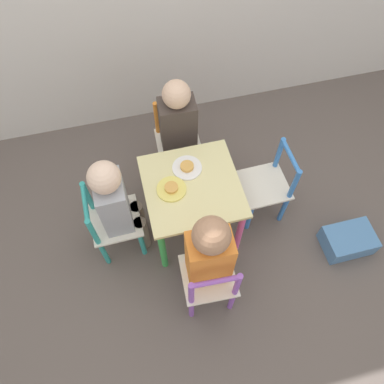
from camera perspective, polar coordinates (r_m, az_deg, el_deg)
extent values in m
plane|color=#5B514C|center=(2.30, 0.00, -4.91)|extent=(6.00, 6.00, 0.00)
cube|color=beige|center=(1.91, 0.00, 0.89)|extent=(0.49, 0.49, 0.02)
cylinder|color=green|center=(2.00, -4.47, -8.81)|extent=(0.04, 0.04, 0.43)
cylinder|color=#E5599E|center=(2.05, 7.23, -6.11)|extent=(0.04, 0.04, 0.43)
cylinder|color=yellow|center=(2.20, -6.71, 1.21)|extent=(0.04, 0.04, 0.43)
cylinder|color=#DB3D38|center=(2.24, 3.95, 3.44)|extent=(0.04, 0.04, 0.43)
cube|color=silver|center=(2.29, -2.11, 7.54)|extent=(0.27, 0.27, 0.02)
cylinder|color=orange|center=(2.33, -4.10, 2.96)|extent=(0.03, 0.03, 0.27)
cylinder|color=orange|center=(2.35, 1.02, 3.81)|extent=(0.03, 0.03, 0.27)
cylinder|color=orange|center=(2.46, -4.90, 6.99)|extent=(0.03, 0.03, 0.27)
cylinder|color=orange|center=(2.47, -0.01, 7.78)|extent=(0.03, 0.03, 0.27)
cylinder|color=orange|center=(2.26, -5.39, 11.06)|extent=(0.03, 0.03, 0.26)
cylinder|color=orange|center=(2.27, -0.01, 11.89)|extent=(0.03, 0.03, 0.26)
cylinder|color=orange|center=(2.18, -2.82, 13.53)|extent=(0.21, 0.03, 0.02)
cube|color=silver|center=(2.04, -11.54, -4.21)|extent=(0.26, 0.26, 0.02)
cylinder|color=teal|center=(2.12, -7.61, -7.78)|extent=(0.03, 0.03, 0.27)
cylinder|color=teal|center=(2.21, -8.66, -2.87)|extent=(0.03, 0.03, 0.27)
cylinder|color=teal|center=(2.13, -13.23, -9.01)|extent=(0.03, 0.03, 0.27)
cylinder|color=teal|center=(2.23, -14.00, -4.07)|extent=(0.03, 0.03, 0.27)
cylinder|color=teal|center=(1.90, -14.79, -6.04)|extent=(0.03, 0.03, 0.26)
cylinder|color=teal|center=(2.01, -15.55, -0.69)|extent=(0.03, 0.03, 0.26)
cylinder|color=teal|center=(1.85, -15.99, -1.64)|extent=(0.03, 0.21, 0.02)
cube|color=silver|center=(1.89, 2.51, -12.59)|extent=(0.27, 0.27, 0.02)
cylinder|color=#8E51BC|center=(2.07, 4.64, -10.51)|extent=(0.03, 0.03, 0.27)
cylinder|color=#8E51BC|center=(2.05, -1.24, -11.61)|extent=(0.03, 0.03, 0.27)
cylinder|color=#8E51BC|center=(2.01, 6.10, -16.07)|extent=(0.03, 0.03, 0.27)
cylinder|color=#8E51BC|center=(1.99, -0.09, -17.28)|extent=(0.03, 0.03, 0.27)
cylinder|color=#8E51BC|center=(1.76, 6.90, -13.88)|extent=(0.03, 0.03, 0.26)
cylinder|color=#8E51BC|center=(1.73, -0.10, -15.26)|extent=(0.03, 0.03, 0.26)
cylinder|color=#8E51BC|center=(1.63, 3.65, -13.46)|extent=(0.21, 0.03, 0.02)
cube|color=silver|center=(2.15, 10.93, 1.06)|extent=(0.27, 0.27, 0.02)
cylinder|color=#387AD1|center=(2.29, 6.97, 0.78)|extent=(0.03, 0.03, 0.27)
cylinder|color=#387AD1|center=(2.19, 8.75, -3.78)|extent=(0.03, 0.03, 0.27)
cylinder|color=#387AD1|center=(2.35, 11.84, 1.93)|extent=(0.03, 0.03, 0.27)
cylinder|color=#387AD1|center=(2.26, 13.77, -2.45)|extent=(0.03, 0.03, 0.27)
cylinder|color=#387AD1|center=(2.14, 13.08, 5.71)|extent=(0.03, 0.03, 0.26)
cylinder|color=#387AD1|center=(2.04, 15.27, 1.04)|extent=(0.03, 0.03, 0.26)
cylinder|color=#387AD1|center=(2.00, 14.85, 5.29)|extent=(0.03, 0.21, 0.02)
cylinder|color=#4C608E|center=(2.32, -2.69, 3.01)|extent=(0.07, 0.07, 0.28)
cylinder|color=#4C608E|center=(2.33, -0.26, 3.42)|extent=(0.07, 0.07, 0.28)
cube|color=#423833|center=(2.14, -2.16, 10.12)|extent=(0.21, 0.15, 0.34)
sphere|color=#DBB293|center=(1.96, -2.39, 14.65)|extent=(0.15, 0.15, 0.15)
cylinder|color=#7A6B5B|center=(2.13, -7.55, -6.27)|extent=(0.07, 0.07, 0.28)
cylinder|color=#7A6B5B|center=(2.18, -8.06, -3.95)|extent=(0.07, 0.07, 0.28)
cube|color=#999EA8|center=(1.89, -11.86, -1.68)|extent=(0.14, 0.20, 0.34)
sphere|color=beige|center=(1.69, -13.26, 2.17)|extent=(0.15, 0.15, 0.15)
cylinder|color=#7A6B5B|center=(2.06, 3.03, -10.38)|extent=(0.07, 0.07, 0.28)
cylinder|color=#7A6B5B|center=(2.05, 0.25, -10.89)|extent=(0.07, 0.07, 0.28)
cube|color=orange|center=(1.72, 2.61, -10.02)|extent=(0.21, 0.15, 0.36)
sphere|color=#A37556|center=(1.49, 2.98, -6.63)|extent=(0.16, 0.16, 0.16)
cylinder|color=white|center=(1.95, -0.76, 3.70)|extent=(0.16, 0.16, 0.01)
cylinder|color=gold|center=(1.94, -0.76, 3.94)|extent=(0.07, 0.07, 0.02)
cylinder|color=#EADB66|center=(1.89, -3.15, 0.46)|extent=(0.15, 0.15, 0.01)
cylinder|color=gold|center=(1.88, -3.17, 0.68)|extent=(0.07, 0.07, 0.02)
cube|color=#4C7FB7|center=(2.37, 22.68, -6.83)|extent=(0.28, 0.20, 0.12)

